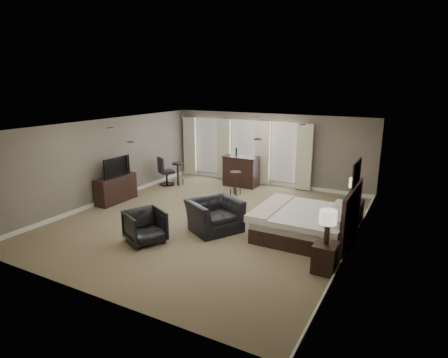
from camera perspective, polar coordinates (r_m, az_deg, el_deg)
The scene contains 16 objects.
room at distance 10.00m, azimuth -2.10°, elevation 0.74°, with size 7.60×8.60×2.64m.
window_bay at distance 14.03m, azimuth 2.94°, elevation 4.35°, with size 5.25×0.20×2.30m.
bed at distance 9.24m, azimuth 12.11°, elevation -4.65°, with size 2.19×2.09×1.40m, color silver.
nightstand_near at distance 7.89m, azimuth 15.16°, elevation -11.46°, with size 0.44×0.54×0.59m, color black.
nightstand_far at distance 10.53m, azimuth 18.95°, elevation -4.87°, with size 0.49×0.60×0.66m, color black.
lamp_near at distance 7.63m, azimuth 15.48°, elevation -7.11°, with size 0.34×0.34×0.70m, color beige.
lamp_far at distance 10.34m, azimuth 19.24°, elevation -1.56°, with size 0.30×0.30×0.61m, color beige.
wall_art at distance 8.73m, azimuth 19.53°, elevation 0.88°, with size 0.04×0.96×0.56m, color slate.
dresser at distance 12.27m, azimuth -16.13°, elevation -1.47°, with size 0.46×1.44×0.83m, color black.
tv at distance 12.15m, azimuth -16.29°, elevation 0.73°, with size 1.06×0.61×0.14m, color black.
armchair_near at distance 9.51m, azimuth -1.44°, elevation -4.77°, with size 1.24×0.80×1.08m, color black.
armchair_far at distance 9.05m, azimuth -11.95°, elevation -6.88°, with size 0.83×0.78×0.86m, color black.
bar_counter at distance 13.59m, azimuth 2.63°, elevation 1.22°, with size 1.26×0.66×1.10m, color black.
bar_stool_left at distance 13.77m, azimuth -7.04°, elevation 0.76°, with size 0.40×0.40×0.85m, color black.
bar_stool_right at distance 12.50m, azimuth 1.75°, elevation -0.67°, with size 0.38×0.38×0.81m, color black.
desk_chair at distance 13.86m, azimuth -8.75°, elevation 1.21°, with size 0.53×0.53×1.05m, color black.
Camera 1 is at (4.96, -8.34, 3.69)m, focal length 30.00 mm.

